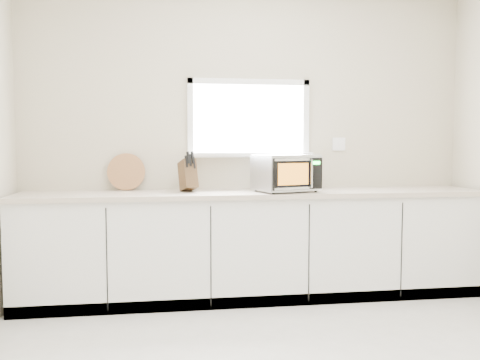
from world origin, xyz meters
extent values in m
cube|color=#B5A690|center=(0.00, 2.00, 1.35)|extent=(4.00, 0.02, 2.70)
cube|color=white|center=(0.00, 1.99, 1.55)|extent=(1.00, 0.02, 0.60)
cube|color=white|center=(0.00, 1.92, 1.23)|extent=(1.12, 0.16, 0.03)
cube|color=white|center=(0.00, 1.97, 1.88)|extent=(1.10, 0.04, 0.05)
cube|color=white|center=(0.00, 1.97, 1.23)|extent=(1.10, 0.04, 0.05)
cube|color=white|center=(-0.53, 1.97, 1.55)|extent=(0.05, 0.04, 0.70)
cube|color=white|center=(0.53, 1.97, 1.55)|extent=(0.05, 0.04, 0.70)
cube|color=white|center=(0.85, 1.99, 1.32)|extent=(0.12, 0.01, 0.12)
cube|color=silver|center=(0.00, 1.70, 0.44)|extent=(3.92, 0.60, 0.88)
cube|color=#C0B49F|center=(0.00, 1.69, 0.90)|extent=(3.92, 0.64, 0.04)
cylinder|color=black|center=(0.11, 1.41, 0.93)|extent=(0.02, 0.02, 0.01)
cylinder|color=black|center=(0.02, 1.69, 0.93)|extent=(0.02, 0.02, 0.01)
cylinder|color=black|center=(0.49, 1.54, 0.93)|extent=(0.02, 0.02, 0.01)
cylinder|color=black|center=(0.40, 1.82, 0.93)|extent=(0.02, 0.02, 0.01)
cube|color=#B7BABF|center=(0.25, 1.62, 1.08)|extent=(0.58, 0.50, 0.29)
cube|color=black|center=(0.31, 1.44, 1.08)|extent=(0.45, 0.16, 0.26)
cube|color=#FF9C26|center=(0.27, 1.41, 1.08)|extent=(0.27, 0.09, 0.17)
cylinder|color=silver|center=(0.43, 1.45, 1.08)|extent=(0.02, 0.02, 0.23)
cube|color=black|center=(0.47, 1.48, 1.08)|extent=(0.11, 0.04, 0.25)
cube|color=#19FF33|center=(0.47, 1.48, 1.17)|extent=(0.08, 0.03, 0.03)
cube|color=silver|center=(0.25, 1.62, 1.23)|extent=(0.58, 0.50, 0.01)
cube|color=#452E18|center=(-0.56, 1.74, 1.06)|extent=(0.17, 0.26, 0.28)
cube|color=black|center=(-0.58, 1.67, 1.18)|extent=(0.03, 0.05, 0.10)
cube|color=black|center=(-0.54, 1.68, 1.19)|extent=(0.03, 0.05, 0.10)
cube|color=black|center=(-0.51, 1.69, 1.16)|extent=(0.03, 0.05, 0.10)
cube|color=black|center=(-0.56, 1.68, 1.21)|extent=(0.03, 0.05, 0.10)
cube|color=black|center=(-0.52, 1.69, 1.21)|extent=(0.03, 0.05, 0.10)
cylinder|color=olive|center=(-1.08, 1.94, 1.08)|extent=(0.32, 0.08, 0.32)
cylinder|color=#B7BABF|center=(0.21, 1.67, 1.00)|extent=(0.14, 0.14, 0.17)
cylinder|color=black|center=(0.21, 1.67, 1.11)|extent=(0.14, 0.14, 0.04)
camera|label=1|loc=(-0.76, -2.54, 1.33)|focal=38.00mm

